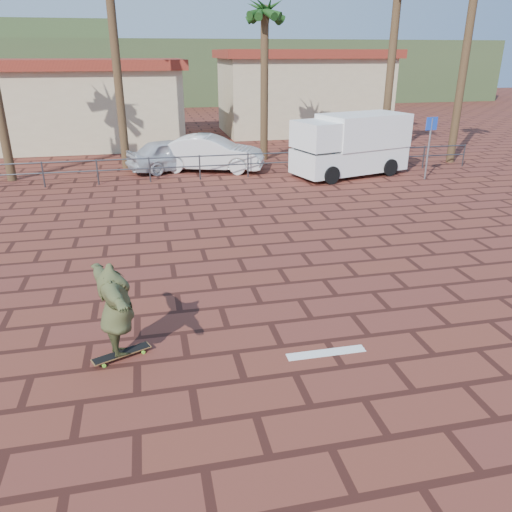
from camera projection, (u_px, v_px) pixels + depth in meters
The scene contains 13 objects.
ground at pixel (270, 323), 9.58m from camera, with size 120.00×120.00×0.00m, color maroon.
paint_stripe at pixel (326, 353), 8.64m from camera, with size 1.40×0.22×0.01m, color white.
guardrail at pixel (200, 163), 20.18m from camera, with size 24.06×0.06×1.00m.
palm_center at pixel (265, 15), 21.89m from camera, with size 2.40×2.40×7.75m.
building_west at pixel (69, 102), 27.43m from camera, with size 12.60×7.60×4.50m.
building_east at pixel (302, 91), 31.91m from camera, with size 10.60×6.60×5.00m.
hill_front at pixel (160, 71), 53.66m from camera, with size 70.00×18.00×6.00m, color #384C28.
longboard at pixel (122, 354), 8.47m from camera, with size 1.01×0.59×0.10m.
skateboarder at pixel (116, 309), 8.15m from camera, with size 2.04×0.56×1.66m, color #444927.
campervan at pixel (351, 144), 20.74m from camera, with size 5.15×3.23×2.48m.
car_silver at pixel (174, 154), 21.82m from camera, with size 1.63×4.05×1.38m, color silver.
car_white at pixel (210, 153), 21.71m from camera, with size 1.60×4.59×1.51m, color white.
street_sign at pixel (430, 136), 19.83m from camera, with size 0.50×0.10×2.48m.
Camera 1 is at (-2.06, -8.13, 4.82)m, focal length 35.00 mm.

